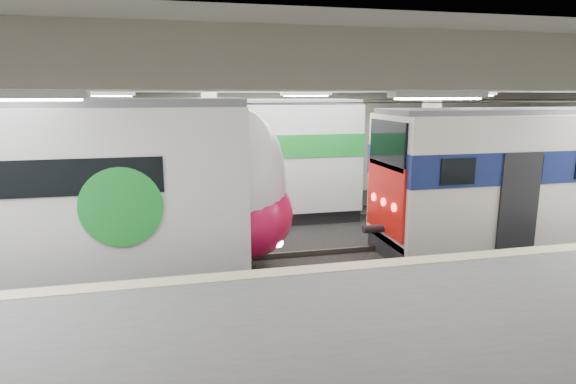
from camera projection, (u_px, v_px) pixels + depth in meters
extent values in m
cube|color=black|center=(322.00, 264.00, 14.35)|extent=(36.00, 24.00, 0.10)
cube|color=silver|center=(325.00, 72.00, 13.22)|extent=(36.00, 24.00, 0.20)
cube|color=beige|center=(262.00, 140.00, 23.33)|extent=(30.00, 0.10, 5.50)
cube|color=#545457|center=(437.00, 363.00, 8.03)|extent=(30.00, 7.00, 1.10)
cube|color=#CBB990|center=(365.00, 265.00, 11.02)|extent=(30.00, 0.50, 0.02)
cube|color=beige|center=(211.00, 161.00, 15.98)|extent=(0.50, 0.50, 5.50)
cube|color=beige|center=(429.00, 154.00, 17.76)|extent=(0.50, 0.50, 5.50)
cube|color=beige|center=(325.00, 83.00, 13.28)|extent=(30.00, 18.00, 0.50)
cube|color=#59544C|center=(322.00, 260.00, 14.33)|extent=(30.00, 1.52, 0.16)
cube|color=#59544C|center=(283.00, 215.00, 19.57)|extent=(30.00, 1.52, 0.16)
cylinder|color=black|center=(325.00, 103.00, 13.39)|extent=(30.00, 0.03, 0.03)
cylinder|color=black|center=(282.00, 100.00, 18.64)|extent=(30.00, 0.03, 0.03)
cube|color=white|center=(350.00, 95.00, 11.44)|extent=(26.00, 8.40, 0.12)
ellipsoid|color=silver|center=(242.00, 182.00, 13.30)|extent=(2.44, 3.02, 4.06)
ellipsoid|color=#BF0F3F|center=(247.00, 213.00, 13.51)|extent=(2.59, 3.08, 2.48)
cylinder|color=#198E2D|center=(121.00, 207.00, 11.17)|extent=(1.91, 0.06, 1.91)
cube|color=red|center=(385.00, 198.00, 14.39)|extent=(0.08, 2.52, 2.11)
cube|color=black|center=(388.00, 144.00, 14.07)|extent=(0.08, 2.37, 1.38)
cube|color=black|center=(570.00, 233.00, 16.21)|extent=(13.51, 2.07, 0.70)
cube|color=silver|center=(163.00, 159.00, 18.05)|extent=(14.91, 3.02, 4.05)
cube|color=#198E2D|center=(162.00, 145.00, 17.95)|extent=(14.95, 3.08, 0.85)
cube|color=#4C4C51|center=(159.00, 102.00, 17.62)|extent=(14.91, 2.49, 0.16)
cube|color=black|center=(166.00, 217.00, 18.50)|extent=(14.91, 2.70, 0.60)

